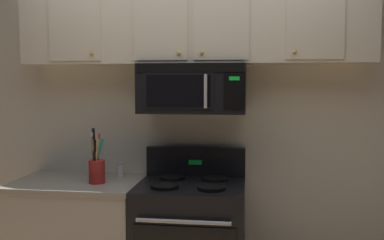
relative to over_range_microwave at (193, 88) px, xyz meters
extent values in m
cube|color=silver|center=(0.00, 0.25, -0.23)|extent=(5.20, 0.10, 2.70)
cylinder|color=#B7BABF|center=(0.00, -0.48, -0.84)|extent=(0.61, 0.03, 0.03)
cube|color=black|center=(0.00, 0.16, -0.57)|extent=(0.76, 0.07, 0.22)
cube|color=#19D83F|center=(0.00, 0.13, -0.57)|extent=(0.10, 0.00, 0.04)
cylinder|color=black|center=(-0.16, -0.26, -0.66)|extent=(0.19, 0.19, 0.02)
cylinder|color=black|center=(0.16, -0.26, -0.66)|extent=(0.19, 0.19, 0.02)
cylinder|color=black|center=(-0.16, 0.02, -0.66)|extent=(0.19, 0.19, 0.02)
cylinder|color=black|center=(0.16, 0.02, -0.66)|extent=(0.19, 0.19, 0.02)
cube|color=black|center=(0.00, 0.00, 0.00)|extent=(0.76, 0.39, 0.35)
cube|color=black|center=(0.00, -0.19, 0.14)|extent=(0.73, 0.01, 0.06)
cube|color=black|center=(-0.07, -0.19, -0.02)|extent=(0.49, 0.01, 0.25)
cube|color=black|center=(-0.07, -0.20, -0.02)|extent=(0.44, 0.01, 0.22)
cube|color=black|center=(0.31, -0.19, -0.02)|extent=(0.14, 0.01, 0.25)
cube|color=#19D83F|center=(0.31, -0.20, 0.07)|extent=(0.07, 0.00, 0.03)
cylinder|color=#B7BABF|center=(0.11, -0.22, -0.02)|extent=(0.02, 0.02, 0.23)
cube|color=beige|center=(0.00, 0.03, 0.45)|extent=(2.50, 0.33, 0.55)
cube|color=beige|center=(-0.83, -0.14, 0.45)|extent=(0.38, 0.01, 0.51)
sphere|color=tan|center=(-0.70, -0.15, 0.24)|extent=(0.03, 0.03, 0.03)
cube|color=beige|center=(-0.21, -0.14, 0.45)|extent=(0.38, 0.01, 0.51)
sphere|color=tan|center=(-0.08, -0.15, 0.24)|extent=(0.03, 0.03, 0.03)
cube|color=beige|center=(0.21, -0.14, 0.45)|extent=(0.38, 0.01, 0.51)
sphere|color=tan|center=(0.08, -0.15, 0.24)|extent=(0.03, 0.03, 0.03)
cube|color=beige|center=(0.83, -0.14, 0.45)|extent=(0.38, 0.01, 0.51)
sphere|color=tan|center=(0.70, -0.15, 0.24)|extent=(0.03, 0.03, 0.03)
cube|color=#9E998E|center=(-0.84, -0.11, -0.69)|extent=(0.93, 0.65, 0.03)
cylinder|color=red|center=(-0.67, -0.18, -0.59)|extent=(0.12, 0.12, 0.17)
cylinder|color=red|center=(-0.66, -0.19, -0.45)|extent=(0.04, 0.04, 0.27)
cylinder|color=olive|center=(-0.69, -0.19, -0.47)|extent=(0.02, 0.06, 0.23)
cylinder|color=black|center=(-0.68, -0.19, -0.43)|extent=(0.06, 0.09, 0.31)
cylinder|color=black|center=(-0.67, -0.18, -0.48)|extent=(0.06, 0.06, 0.22)
cylinder|color=tan|center=(-0.66, -0.19, -0.47)|extent=(0.04, 0.04, 0.23)
cylinder|color=#BCBCC1|center=(-0.68, -0.15, -0.45)|extent=(0.07, 0.05, 0.28)
cylinder|color=silver|center=(-0.67, -0.17, -0.47)|extent=(0.04, 0.05, 0.22)
cylinder|color=teal|center=(-0.65, -0.18, -0.47)|extent=(0.09, 0.02, 0.24)
cylinder|color=white|center=(-0.57, 0.06, -0.63)|extent=(0.05, 0.05, 0.09)
cylinder|color=#B7BABF|center=(-0.57, 0.06, -0.58)|extent=(0.05, 0.05, 0.02)
camera|label=1|loc=(0.42, -3.14, 0.04)|focal=41.00mm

